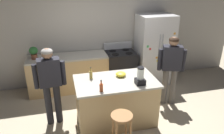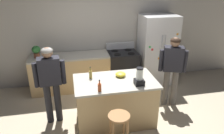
% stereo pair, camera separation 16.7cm
% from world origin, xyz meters
% --- Properties ---
extents(ground_plane, '(14.00, 14.00, 0.00)m').
position_xyz_m(ground_plane, '(0.00, 0.00, 0.00)').
color(ground_plane, beige).
extents(back_wall, '(8.00, 0.10, 2.70)m').
position_xyz_m(back_wall, '(0.00, 1.95, 1.35)').
color(back_wall, '#BCB7AD').
rests_on(back_wall, ground_plane).
extents(kitchen_island, '(1.56, 0.91, 0.92)m').
position_xyz_m(kitchen_island, '(0.00, 0.00, 0.46)').
color(kitchen_island, tan).
rests_on(kitchen_island, ground_plane).
extents(back_counter_run, '(2.00, 0.64, 0.92)m').
position_xyz_m(back_counter_run, '(-0.80, 1.55, 0.46)').
color(back_counter_run, tan).
rests_on(back_counter_run, ground_plane).
extents(refrigerator, '(0.90, 0.73, 1.84)m').
position_xyz_m(refrigerator, '(1.45, 1.50, 0.92)').
color(refrigerator, silver).
rests_on(refrigerator, ground_plane).
extents(stove_range, '(0.76, 0.65, 1.10)m').
position_xyz_m(stove_range, '(0.53, 1.52, 0.47)').
color(stove_range, black).
rests_on(stove_range, ground_plane).
extents(person_by_island_left, '(0.60, 0.25, 1.58)m').
position_xyz_m(person_by_island_left, '(-1.20, 0.24, 0.96)').
color(person_by_island_left, '#26262B').
rests_on(person_by_island_left, ground_plane).
extents(person_by_sink_right, '(0.59, 0.34, 1.59)m').
position_xyz_m(person_by_sink_right, '(1.34, 0.35, 0.96)').
color(person_by_sink_right, '#66605B').
rests_on(person_by_sink_right, ground_plane).
extents(bar_stool, '(0.36, 0.36, 0.69)m').
position_xyz_m(bar_stool, '(-0.11, -0.78, 0.53)').
color(bar_stool, '#9E6B3D').
rests_on(bar_stool, ground_plane).
extents(potted_plant, '(0.20, 0.20, 0.30)m').
position_xyz_m(potted_plant, '(-1.58, 1.55, 1.09)').
color(potted_plant, brown).
rests_on(potted_plant, back_counter_run).
extents(blender_appliance, '(0.17, 0.17, 0.33)m').
position_xyz_m(blender_appliance, '(0.39, -0.25, 1.06)').
color(blender_appliance, black).
rests_on(blender_appliance, kitchen_island).
extents(bottle_cooking_sauce, '(0.06, 0.06, 0.22)m').
position_xyz_m(bottle_cooking_sauce, '(-0.35, -0.35, 1.00)').
color(bottle_cooking_sauce, '#B24C26').
rests_on(bottle_cooking_sauce, kitchen_island).
extents(bottle_vinegar, '(0.06, 0.06, 0.24)m').
position_xyz_m(bottle_vinegar, '(-0.44, 0.19, 1.00)').
color(bottle_vinegar, olive).
rests_on(bottle_vinegar, kitchen_island).
extents(mixing_bowl, '(0.20, 0.20, 0.09)m').
position_xyz_m(mixing_bowl, '(0.14, 0.15, 0.96)').
color(mixing_bowl, yellow).
rests_on(mixing_bowl, kitchen_island).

